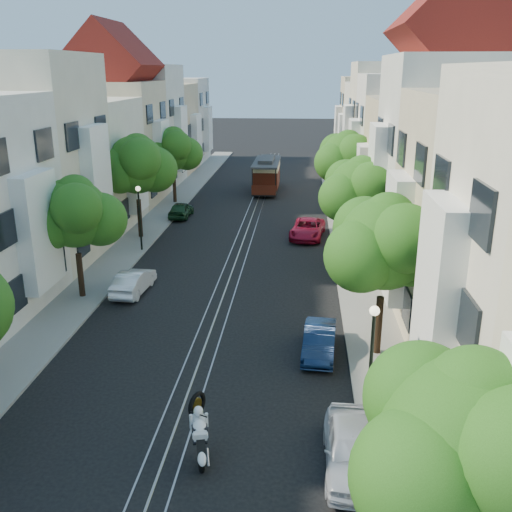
% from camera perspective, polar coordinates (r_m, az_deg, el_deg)
% --- Properties ---
extents(ground, '(200.00, 200.00, 0.00)m').
position_cam_1_polar(ground, '(42.18, -0.85, 2.73)').
color(ground, black).
rests_on(ground, ground).
extents(sidewalk_east, '(2.50, 80.00, 0.12)m').
position_cam_1_polar(sidewalk_east, '(42.10, 9.03, 2.56)').
color(sidewalk_east, gray).
rests_on(sidewalk_east, ground).
extents(sidewalk_west, '(2.50, 80.00, 0.12)m').
position_cam_1_polar(sidewalk_west, '(43.45, -10.42, 2.97)').
color(sidewalk_west, gray).
rests_on(sidewalk_west, ground).
extents(rail_left, '(0.06, 80.00, 0.02)m').
position_cam_1_polar(rail_left, '(42.23, -1.59, 2.76)').
color(rail_left, gray).
rests_on(rail_left, ground).
extents(rail_slot, '(0.06, 80.00, 0.02)m').
position_cam_1_polar(rail_slot, '(42.17, -0.85, 2.74)').
color(rail_slot, gray).
rests_on(rail_slot, ground).
extents(rail_right, '(0.06, 80.00, 0.02)m').
position_cam_1_polar(rail_right, '(42.13, -0.11, 2.73)').
color(rail_right, gray).
rests_on(rail_right, ground).
extents(lane_line, '(0.08, 80.00, 0.01)m').
position_cam_1_polar(lane_line, '(42.18, -0.85, 2.73)').
color(lane_line, tan).
rests_on(lane_line, ground).
extents(townhouses_east, '(7.75, 72.00, 12.00)m').
position_cam_1_polar(townhouses_east, '(41.58, 15.83, 9.14)').
color(townhouses_east, beige).
rests_on(townhouses_east, ground).
extents(townhouses_west, '(7.75, 72.00, 11.76)m').
position_cam_1_polar(townhouses_west, '(43.81, -16.76, 9.35)').
color(townhouses_west, silver).
rests_on(townhouses_west, ground).
extents(tree_e_a, '(4.72, 3.87, 6.27)m').
position_cam_1_polar(tree_e_a, '(12.10, 20.55, -17.51)').
color(tree_e_a, black).
rests_on(tree_e_a, ground).
extents(tree_e_b, '(4.93, 4.08, 6.68)m').
position_cam_1_polar(tree_e_b, '(22.64, 12.87, 1.03)').
color(tree_e_b, black).
rests_on(tree_e_b, ground).
extents(tree_e_c, '(4.84, 3.99, 6.52)m').
position_cam_1_polar(tree_e_c, '(33.27, 10.36, 6.38)').
color(tree_e_c, black).
rests_on(tree_e_c, ground).
extents(tree_e_d, '(5.01, 4.16, 6.85)m').
position_cam_1_polar(tree_e_d, '(44.02, 9.09, 9.64)').
color(tree_e_d, black).
rests_on(tree_e_d, ground).
extents(tree_w_b, '(4.72, 3.87, 6.27)m').
position_cam_1_polar(tree_w_b, '(29.48, -17.61, 3.92)').
color(tree_w_b, black).
rests_on(tree_w_b, ground).
extents(tree_w_c, '(5.13, 4.28, 7.09)m').
position_cam_1_polar(tree_w_c, '(39.53, -11.80, 8.83)').
color(tree_w_c, black).
rests_on(tree_w_c, ground).
extents(tree_w_d, '(4.84, 3.99, 6.52)m').
position_cam_1_polar(tree_w_d, '(50.14, -8.26, 10.39)').
color(tree_w_d, black).
rests_on(tree_w_d, ground).
extents(lamp_east, '(0.32, 0.32, 4.16)m').
position_cam_1_polar(lamp_east, '(18.62, 11.52, -8.99)').
color(lamp_east, black).
rests_on(lamp_east, ground).
extents(lamp_west, '(0.32, 0.32, 4.16)m').
position_cam_1_polar(lamp_west, '(36.92, -11.60, 4.68)').
color(lamp_west, black).
rests_on(lamp_west, ground).
extents(sportbike_rider, '(0.81, 2.17, 1.86)m').
position_cam_1_polar(sportbike_rider, '(17.86, -5.71, -16.89)').
color(sportbike_rider, black).
rests_on(sportbike_rider, ground).
extents(cable_car, '(2.43, 7.67, 2.94)m').
position_cam_1_polar(cable_car, '(55.26, 1.07, 8.28)').
color(cable_car, black).
rests_on(cable_car, ground).
extents(parked_car_e_near, '(1.65, 4.01, 1.36)m').
position_cam_1_polar(parked_car_e_near, '(17.80, 9.52, -18.45)').
color(parked_car_e_near, silver).
rests_on(parked_car_e_near, ground).
extents(parked_car_e_mid, '(1.54, 3.73, 1.20)m').
position_cam_1_polar(parked_car_e_mid, '(23.84, 6.36, -8.42)').
color(parked_car_e_mid, '#0B1B3B').
rests_on(parked_car_e_mid, ground).
extents(parked_car_e_far, '(2.72, 4.85, 1.28)m').
position_cam_1_polar(parked_car_e_far, '(39.97, 5.17, 2.73)').
color(parked_car_e_far, maroon).
rests_on(parked_car_e_far, ground).
extents(parked_car_w_mid, '(1.57, 3.83, 1.23)m').
position_cam_1_polar(parked_car_w_mid, '(30.65, -12.16, -2.51)').
color(parked_car_w_mid, white).
rests_on(parked_car_w_mid, ground).
extents(parked_car_w_far, '(1.57, 3.70, 1.25)m').
position_cam_1_polar(parked_car_w_far, '(45.76, -7.51, 4.62)').
color(parked_car_w_far, '#16371D').
rests_on(parked_car_w_far, ground).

